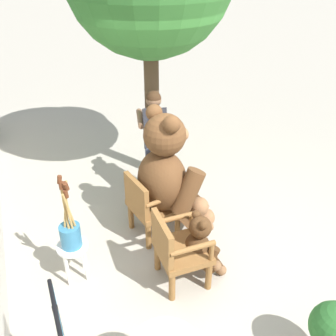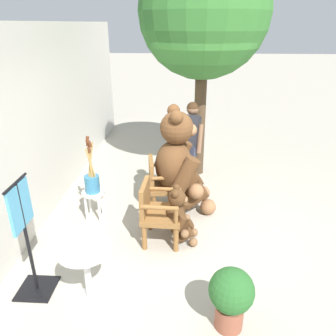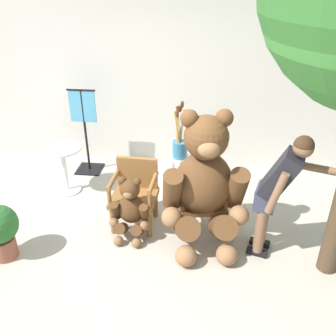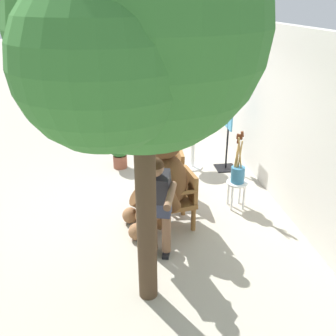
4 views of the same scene
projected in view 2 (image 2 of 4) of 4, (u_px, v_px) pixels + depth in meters
name	position (u px, v px, depth m)	size (l,w,h in m)	color
ground_plane	(197.00, 223.00, 4.95)	(60.00, 60.00, 0.00)	#A8A091
back_wall	(27.00, 132.00, 4.51)	(10.00, 0.16, 2.80)	beige
wooden_chair_left	(157.00, 211.00, 4.41)	(0.58, 0.54, 0.86)	brown
wooden_chair_right	(162.00, 183.00, 5.18)	(0.63, 0.60, 0.86)	brown
teddy_bear_large	(180.00, 162.00, 5.04)	(1.03, 1.01, 1.67)	brown
teddy_bear_small	(179.00, 215.00, 4.41)	(0.49, 0.47, 0.82)	#4C3019
person_visitor	(189.00, 139.00, 5.71)	(0.84, 0.48, 1.53)	black
white_stool	(94.00, 198.00, 4.95)	(0.34, 0.34, 0.46)	white
brush_bucket	(92.00, 180.00, 4.82)	(0.22, 0.22, 0.87)	teal
round_side_table	(87.00, 269.00, 3.38)	(0.56, 0.56, 0.72)	white
patio_tree	(207.00, 15.00, 5.55)	(2.33, 2.22, 4.07)	#473523
potted_plant	(231.00, 295.00, 3.12)	(0.44, 0.44, 0.68)	brown
clothing_display_stand	(26.00, 237.00, 3.44)	(0.44, 0.40, 1.36)	black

